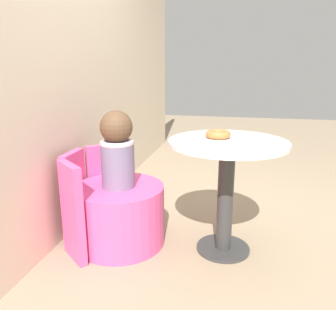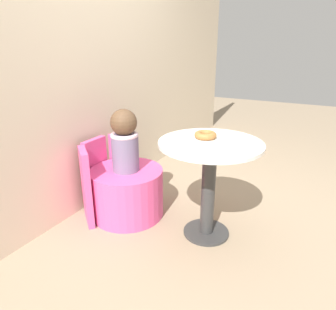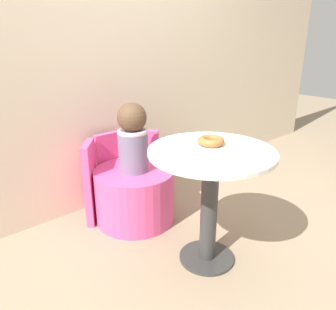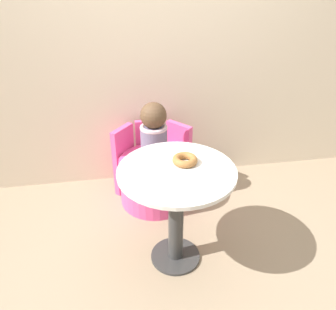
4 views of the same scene
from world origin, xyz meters
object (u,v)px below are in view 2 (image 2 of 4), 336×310
Objects in this scene: round_table at (209,168)px; tub_chair at (127,192)px; child_figure at (125,141)px; donut at (205,135)px.

tub_chair is (-0.05, 0.68, -0.33)m from round_table.
tub_chair is 1.19× the size of child_figure.
round_table is 1.23× the size of tub_chair.
tub_chair is 3.79× the size of donut.
donut is (0.11, -0.62, 0.55)m from tub_chair.
round_table reaches higher than tub_chair.
round_table is 4.67× the size of donut.
tub_chair is at bearing 94.20° from round_table.
round_table is at bearing -134.54° from donut.
round_table is 0.23m from donut.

